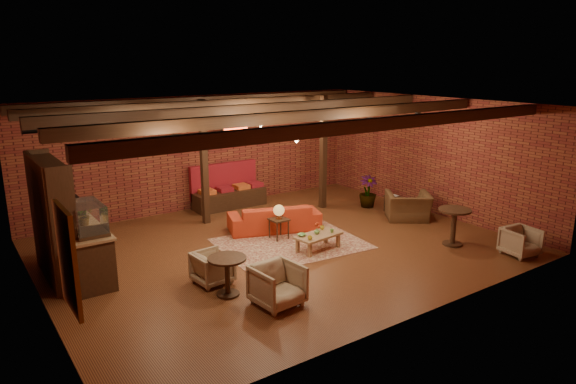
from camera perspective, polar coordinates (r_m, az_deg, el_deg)
floor at (r=11.80m, az=-0.82°, el=-6.12°), size 10.00×10.00×0.00m
ceiling at (r=11.08m, az=-0.88°, el=9.56°), size 10.00×8.00×0.02m
wall_back at (r=14.76m, az=-9.56°, el=4.35°), size 10.00×0.02×3.20m
wall_front at (r=8.43m, az=14.52°, el=-3.65°), size 10.00×0.02×3.20m
wall_left at (r=9.59m, az=-26.52°, el=-2.54°), size 0.02×8.00×3.20m
wall_right at (r=14.66m, az=15.64°, el=3.94°), size 0.02×8.00×3.20m
ceiling_beams at (r=11.09m, az=-0.87°, el=8.94°), size 9.80×6.40×0.22m
ceiling_pipe at (r=12.47m, az=-5.01°, el=8.45°), size 9.60×0.12×0.12m
post_left at (r=13.26m, az=-9.30°, el=3.21°), size 0.16×0.16×3.20m
post_right at (r=14.54m, az=3.94°, el=4.37°), size 0.16×0.16×3.20m
service_counter at (r=10.91m, az=-22.19°, el=-4.54°), size 0.80×2.50×1.60m
plant_counter at (r=10.99m, az=-22.13°, el=-2.09°), size 0.35×0.39×0.30m
shelving_hutch at (r=10.82m, az=-24.57°, el=-2.72°), size 0.52×2.00×2.40m
chalkboard_menu at (r=7.43m, az=-23.22°, el=-6.89°), size 0.08×0.96×1.46m
banquette at (r=14.86m, az=-6.55°, el=0.18°), size 2.10×0.70×1.00m
service_sign at (r=14.12m, az=-5.89°, el=7.10°), size 0.86×0.06×0.30m
ceiling_spotlights at (r=11.12m, az=-0.87°, el=7.81°), size 6.40×4.40×0.28m
rug at (r=11.99m, az=0.31°, el=-5.74°), size 3.44×2.76×0.01m
sofa at (r=12.83m, az=-1.54°, el=-2.84°), size 2.42×1.57×0.66m
coffee_table at (r=11.51m, az=3.31°, el=-4.90°), size 1.15×0.68×0.62m
side_table_lamp at (r=12.13m, az=-1.02°, el=-2.35°), size 0.41×0.41×0.84m
round_table_left at (r=9.40m, az=-6.76°, el=-8.57°), size 0.70×0.70×0.73m
armchair_a at (r=9.98m, az=-8.38°, el=-8.14°), size 0.68×0.72×0.68m
armchair_b at (r=9.02m, az=-1.17°, el=-10.10°), size 0.84×0.80×0.81m
armchair_right at (r=13.98m, az=13.20°, el=-1.08°), size 1.33×1.25×0.98m
side_table_book at (r=14.62m, az=11.60°, el=-0.60°), size 0.48×0.48×0.47m
round_table_right at (r=12.34m, az=17.97°, el=-3.09°), size 0.73×0.73×0.86m
armchair_far at (r=12.30m, az=24.45°, el=-4.92°), size 0.74×0.70×0.68m
plant_tall at (r=14.77m, az=9.01°, el=3.48°), size 1.96×1.96×2.74m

